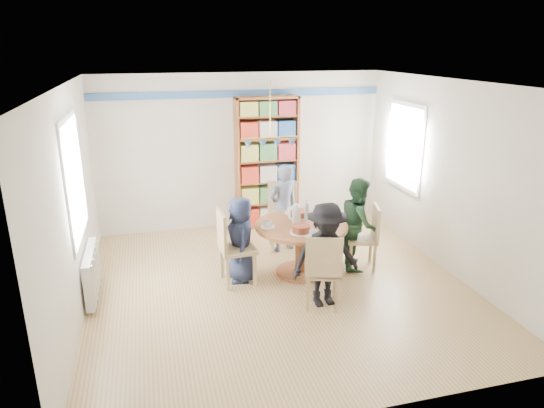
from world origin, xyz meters
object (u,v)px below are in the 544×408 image
object	(u,v)px
chair_right	(367,234)
person_left	(241,239)
dining_table	(301,237)
chair_far	(283,212)
radiator	(92,273)
chair_near	(323,268)
person_far	(283,208)
person_right	(358,223)
person_near	(326,255)
bookshelf	(267,164)
chair_left	(231,244)

from	to	relation	value
chair_right	person_left	distance (m)	1.86
dining_table	chair_far	world-z (taller)	chair_far
radiator	chair_near	distance (m)	2.95
person_far	radiator	bearing A→B (deg)	-0.90
chair_near	person_right	size ratio (longest dim) A/B	0.74
radiator	dining_table	size ratio (longest dim) A/B	0.77
chair_near	person_left	distance (m)	1.31
radiator	person_right	bearing A→B (deg)	0.30
dining_table	person_far	bearing A→B (deg)	90.90
person_left	dining_table	bearing A→B (deg)	91.22
chair_near	person_near	bearing A→B (deg)	55.29
radiator	person_right	size ratio (longest dim) A/B	0.74
chair_far	chair_near	size ratio (longest dim) A/B	1.07
chair_right	bookshelf	world-z (taller)	bookshelf
dining_table	person_left	bearing A→B (deg)	178.68
dining_table	chair_near	bearing A→B (deg)	-92.47
chair_left	chair_right	xyz separation A→B (m)	(2.00, -0.01, -0.05)
radiator	chair_right	bearing A→B (deg)	-0.83
person_right	person_far	xyz separation A→B (m)	(-0.89, 0.85, 0.03)
chair_far	person_far	size ratio (longest dim) A/B	0.75
chair_far	person_left	world-z (taller)	person_left
chair_left	person_near	size ratio (longest dim) A/B	0.78
chair_right	radiator	bearing A→B (deg)	179.17
dining_table	chair_far	bearing A→B (deg)	88.49
radiator	chair_far	distance (m)	3.03
dining_table	chair_left	xyz separation A→B (m)	(-1.01, -0.05, 0.02)
radiator	dining_table	world-z (taller)	dining_table
dining_table	person_right	bearing A→B (deg)	1.13
person_left	person_near	world-z (taller)	person_near
dining_table	chair_near	world-z (taller)	chair_near
person_right	person_left	bearing A→B (deg)	108.11
chair_far	person_left	size ratio (longest dim) A/B	0.88
dining_table	person_far	xyz separation A→B (m)	(-0.01, 0.87, 0.15)
chair_far	bookshelf	world-z (taller)	bookshelf
dining_table	chair_far	size ratio (longest dim) A/B	1.23
bookshelf	chair_left	bearing A→B (deg)	-116.08
person_left	person_near	distance (m)	1.28
chair_right	chair_near	xyz separation A→B (m)	(-1.04, -0.95, 0.02)
person_near	person_far	bearing A→B (deg)	86.76
chair_left	chair_right	size ratio (longest dim) A/B	1.10
chair_far	bookshelf	xyz separation A→B (m)	(-0.01, 1.01, 0.55)
person_left	person_far	distance (m)	1.20
radiator	bookshelf	distance (m)	3.58
person_far	dining_table	bearing A→B (deg)	72.72
chair_far	chair_right	bearing A→B (deg)	-48.31
person_left	chair_right	bearing A→B (deg)	90.17
chair_right	person_far	xyz separation A→B (m)	(-1.01, 0.93, 0.18)
chair_left	radiator	bearing A→B (deg)	178.55
dining_table	chair_far	distance (m)	1.03
radiator	person_far	world-z (taller)	person_far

